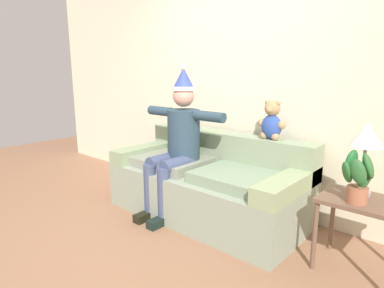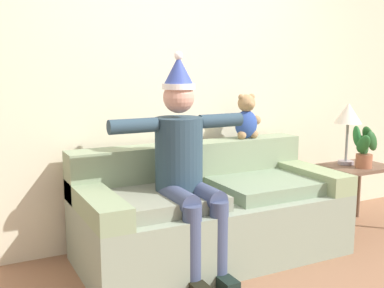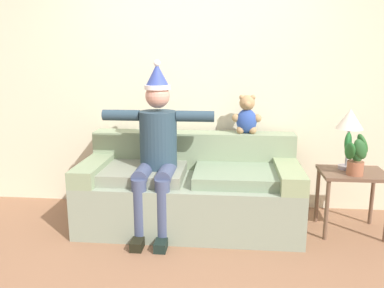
{
  "view_description": "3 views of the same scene",
  "coord_description": "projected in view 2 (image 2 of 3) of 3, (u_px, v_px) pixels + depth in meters",
  "views": [
    {
      "loc": [
        2.01,
        -1.56,
        1.48
      ],
      "look_at": [
        -0.05,
        0.79,
        0.78
      ],
      "focal_mm": 30.7,
      "sensor_mm": 36.0,
      "label": 1
    },
    {
      "loc": [
        -1.71,
        -2.03,
        1.46
      ],
      "look_at": [
        -0.2,
        0.91,
        0.9
      ],
      "focal_mm": 44.04,
      "sensor_mm": 36.0,
      "label": 2
    },
    {
      "loc": [
        0.36,
        -2.58,
        1.58
      ],
      "look_at": [
        0.03,
        0.89,
        0.8
      ],
      "focal_mm": 37.11,
      "sensor_mm": 36.0,
      "label": 3
    }
  ],
  "objects": [
    {
      "name": "potted_plant",
      "position": [
        364.0,
        147.0,
        4.06
      ],
      "size": [
        0.24,
        0.26,
        0.38
      ],
      "color": "#9E5D40",
      "rests_on": "side_table"
    },
    {
      "name": "teddy_bear",
      "position": [
        246.0,
        118.0,
        4.0
      ],
      "size": [
        0.29,
        0.17,
        0.38
      ],
      "color": "#2A4799",
      "rests_on": "couch"
    },
    {
      "name": "side_table",
      "position": [
        356.0,
        175.0,
        4.2
      ],
      "size": [
        0.57,
        0.44,
        0.57
      ],
      "color": "brown",
      "rests_on": "ground_plane"
    },
    {
      "name": "couch",
      "position": [
        209.0,
        212.0,
        3.61
      ],
      "size": [
        2.01,
        0.94,
        0.83
      ],
      "color": "gray",
      "rests_on": "ground_plane"
    },
    {
      "name": "back_wall",
      "position": [
        178.0,
        78.0,
        3.93
      ],
      "size": [
        7.0,
        0.1,
        2.7
      ],
      "primitive_type": "cube",
      "color": "beige",
      "rests_on": "ground_plane"
    },
    {
      "name": "person_seated",
      "position": [
        185.0,
        162.0,
        3.27
      ],
      "size": [
        1.02,
        0.77,
        1.55
      ],
      "color": "#293F4E",
      "rests_on": "ground_plane"
    },
    {
      "name": "table_lamp",
      "position": [
        348.0,
        116.0,
        4.18
      ],
      "size": [
        0.24,
        0.24,
        0.55
      ],
      "color": "gray",
      "rests_on": "side_table"
    }
  ]
}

